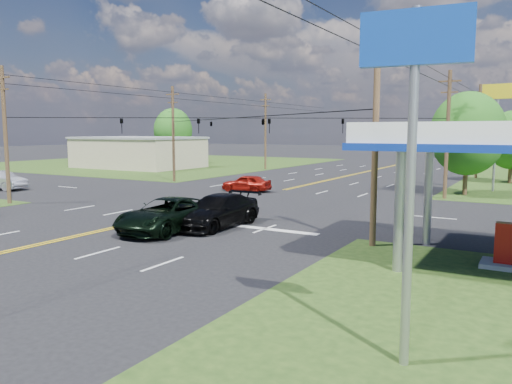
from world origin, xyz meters
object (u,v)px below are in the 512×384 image
Objects in this scene: pole_sw at (5,133)px; polesign_se at (414,90)px; suv_black at (217,211)px; pole_nw at (173,133)px; pole_right_far at (478,130)px; pickup_dkgreen at (168,215)px; tree_right_a at (467,134)px; pole_se at (375,134)px; pole_left_far at (265,130)px; pole_ne at (447,133)px; tree_far_l at (173,130)px; retail_nw at (139,153)px; tree_right_b at (512,140)px; sedan_silver at (1,180)px.

pole_sw is 31.88m from polesign_se.
suv_black is (17.50, 0.30, -4.06)m from pole_sw.
pole_right_far is (26.00, 19.00, 0.25)m from pole_nw.
pole_nw is 1.56× the size of pickup_dkgreen.
tree_right_a is at bearing 66.36° from suv_black.
tree_right_a is at bearing 87.27° from pole_se.
tree_right_a is 1.09× the size of polesign_se.
pole_se is at bearing -34.70° from pole_nw.
pole_nw is at bearing -90.00° from pole_left_far.
pole_ne is 50.54m from tree_far_l.
pole_nw reaches higher than retail_nw.
pole_ne is at bearing -27.07° from tree_far_l.
tree_far_l is 1.44× the size of pickup_dkgreen.
pole_right_far is 47.92m from polesign_se.
tree_right_b is at bearing 70.86° from suv_black.
pole_ne reaches higher than tree_right_a.
polesign_se is (49.00, -51.74, 0.68)m from tree_far_l.
polesign_se is (12.50, -11.04, 5.02)m from suv_black.
pole_nw is 1.93× the size of sedan_silver.
tree_right_b is 49.17m from tree_far_l.
pole_left_far is (0.00, 19.00, 0.25)m from pole_nw.
retail_nw is at bearing 11.90° from sedan_silver.
tree_far_l is at bearing 152.93° from pole_ne.
sedan_silver is at bearing -143.44° from tree_right_b.
pole_se is 1.09× the size of tree_far_l.
pickup_dkgreen is (35.00, -42.96, -4.35)m from tree_far_l.
tree_right_a reaches higher than polesign_se.
tree_right_b is (2.50, 12.00, -0.65)m from tree_right_a.
pole_ne is 1.16× the size of tree_right_a.
polesign_se is (0.50, -43.74, 1.66)m from tree_right_b.
retail_nw is 1.60× the size of pole_left_far.
pole_sw is 45.19m from tree_far_l.
pole_se reaches higher than pickup_dkgreen.
pole_nw reaches higher than tree_far_l.
pole_se is 1.16× the size of tree_right_a.
pole_left_far is at bearing 172.28° from tree_right_b.
pole_se is 11.50m from polesign_se.
sedan_silver is at bearing -155.52° from tree_right_a.
sedan_silver is (-25.93, 4.56, -0.04)m from suv_black.
retail_nw is 3.26× the size of sedan_silver.
pole_se reaches higher than retail_nw.
pole_left_far reaches higher than pole_sw.
tree_far_l is (-19.00, 23.00, 0.28)m from pole_nw.
pole_right_far reaches higher than pole_ne.
sedan_silver is at bearing 157.90° from polesign_se.
tree_right_a is (1.00, 21.00, -0.05)m from pole_se.
pickup_dkgreen is (16.00, -19.96, -4.07)m from pole_nw.
retail_nw is at bearing 163.18° from pole_ne.
pole_se is 1.34× the size of tree_right_b.
pole_se reaches higher than suv_black.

